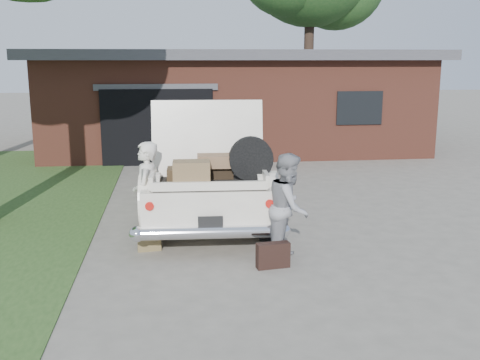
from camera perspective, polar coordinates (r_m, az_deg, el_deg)
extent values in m
plane|color=gray|center=(8.92, 0.47, -7.74)|extent=(90.00, 90.00, 0.00)
cube|color=brown|center=(19.98, -0.94, 7.81)|extent=(12.00, 7.00, 3.00)
cube|color=#4C4C51|center=(19.92, -0.96, 12.54)|extent=(12.80, 7.80, 0.30)
cube|color=black|center=(16.48, -8.37, 5.33)|extent=(3.20, 0.30, 2.20)
cube|color=#4C4C51|center=(16.32, -8.51, 9.31)|extent=(3.50, 0.12, 0.18)
cube|color=black|center=(17.28, 12.03, 7.18)|extent=(1.40, 0.08, 1.00)
cylinder|color=#38281E|center=(26.26, 6.97, 11.98)|extent=(0.44, 0.44, 5.92)
cube|color=silver|center=(11.31, -3.45, 0.23)|extent=(2.34, 5.66, 0.72)
cube|color=beige|center=(11.53, -3.53, 3.69)|extent=(1.93, 2.30, 0.58)
cube|color=black|center=(12.58, -3.63, 4.31)|extent=(1.73, 0.16, 0.49)
cube|color=black|center=(10.48, -3.41, 2.71)|extent=(1.73, 0.16, 0.49)
cylinder|color=black|center=(9.58, -9.07, -4.16)|extent=(0.27, 0.75, 0.74)
cylinder|color=black|center=(9.62, 2.69, -3.94)|extent=(0.27, 0.75, 0.74)
cylinder|color=black|center=(13.25, -7.86, 0.47)|extent=(0.27, 0.75, 0.74)
cylinder|color=black|center=(13.29, 0.62, 0.61)|extent=(0.27, 0.75, 0.74)
cylinder|color=silver|center=(8.62, -3.02, -5.34)|extent=(2.29, 0.29, 0.20)
cylinder|color=#A5140F|center=(8.61, -9.16, -2.58)|extent=(0.14, 0.12, 0.13)
cylinder|color=#A5140F|center=(8.65, 3.01, -2.36)|extent=(0.14, 0.12, 0.13)
cube|color=black|center=(8.55, -3.02, -4.31)|extent=(0.38, 0.04, 0.19)
cube|color=black|center=(9.16, -3.19, -0.17)|extent=(1.78, 1.30, 0.04)
cube|color=silver|center=(9.16, -8.79, 0.41)|extent=(0.12, 1.23, 0.20)
cube|color=silver|center=(9.20, 2.36, 0.60)|extent=(0.12, 1.23, 0.20)
cube|color=silver|center=(8.55, -3.09, -0.62)|extent=(1.79, 0.14, 0.13)
cube|color=silver|center=(9.52, -3.32, 4.27)|extent=(1.88, 0.39, 1.26)
cube|color=#42301C|center=(9.23, -5.51, 0.64)|extent=(0.63, 0.42, 0.20)
cube|color=brown|center=(8.73, -4.95, 0.66)|extent=(0.59, 0.40, 0.40)
cube|color=black|center=(9.37, -2.70, 0.88)|extent=(0.66, 0.44, 0.20)
cube|color=#876245|center=(9.21, -2.54, 1.96)|extent=(0.60, 0.40, 0.20)
cylinder|color=black|center=(9.07, 1.13, 2.18)|extent=(0.72, 0.21, 0.72)
imported|color=silver|center=(9.18, -9.51, -1.59)|extent=(0.47, 0.67, 1.76)
imported|color=gray|center=(8.60, 5.00, -2.74)|extent=(0.88, 0.98, 1.66)
cube|color=olive|center=(9.24, -9.21, -6.24)|extent=(0.39, 0.17, 0.29)
cube|color=black|center=(8.41, 3.37, -7.65)|extent=(0.52, 0.23, 0.38)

